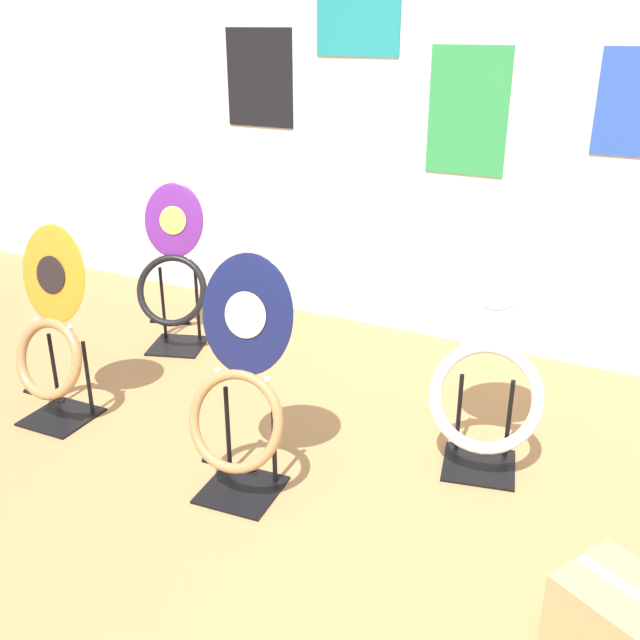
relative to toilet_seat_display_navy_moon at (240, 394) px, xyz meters
The scene contains 6 objects.
wall_back 2.00m from the toilet_seat_display_navy_moon, 74.09° to the left, with size 8.00×0.07×2.60m.
toilet_seat_display_navy_moon is the anchor object (origin of this frame).
toilet_seat_display_white_plain 0.94m from the toilet_seat_display_navy_moon, 37.48° to the left, with size 0.47×0.42×0.94m.
toilet_seat_display_purple_note 1.40m from the toilet_seat_display_navy_moon, 138.14° to the left, with size 0.42×0.38×0.87m.
toilet_seat_display_orange_sun 1.02m from the toilet_seat_display_navy_moon, behind, with size 0.36×0.29×0.86m.
storage_box 1.42m from the toilet_seat_display_navy_moon, ahead, with size 0.47×0.42×0.25m.
Camera 1 is at (0.81, -1.26, 1.63)m, focal length 40.00 mm.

